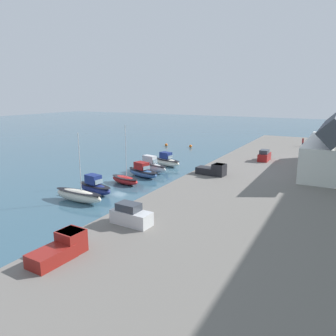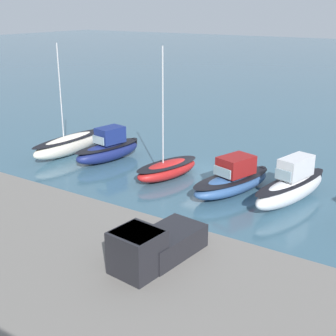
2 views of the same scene
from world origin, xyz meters
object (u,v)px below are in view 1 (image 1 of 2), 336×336
(moored_boat_0, at_px, (167,161))
(pickup_truck_1, at_px, (213,170))
(moored_boat_2, at_px, (143,171))
(person_on_quay, at_px, (303,142))
(mooring_buoy_0, at_px, (166,145))
(moored_boat_4, at_px, (95,187))
(parked_car_2, at_px, (131,215))
(parked_car_0, at_px, (264,156))
(moored_boat_1, at_px, (151,166))
(moored_boat_3, at_px, (125,180))
(moored_boat_5, at_px, (78,195))
(pickup_truck_0, at_px, (62,247))
(mooring_buoy_1, at_px, (191,146))

(moored_boat_0, distance_m, pickup_truck_1, 14.79)
(moored_boat_2, height_order, person_on_quay, person_on_quay)
(person_on_quay, distance_m, mooring_buoy_0, 34.86)
(moored_boat_0, xyz_separation_m, moored_boat_4, (21.17, -0.34, 0.01))
(parked_car_2, distance_m, person_on_quay, 61.80)
(parked_car_0, bearing_deg, mooring_buoy_0, 154.68)
(moored_boat_0, relative_size, parked_car_0, 1.57)
(moored_boat_1, xyz_separation_m, parked_car_2, (24.88, 12.69, 1.11))
(moored_boat_2, relative_size, moored_boat_3, 0.76)
(moored_boat_0, xyz_separation_m, parked_car_0, (-8.03, 17.31, 1.22))
(moored_boat_4, xyz_separation_m, person_on_quay, (-51.58, 22.18, 1.40))
(moored_boat_2, xyz_separation_m, moored_boat_5, (15.41, -0.28, -0.04))
(moored_boat_1, bearing_deg, moored_boat_3, 17.18)
(moored_boat_0, distance_m, moored_boat_3, 14.90)
(moored_boat_1, relative_size, moored_boat_4, 1.15)
(parked_car_0, bearing_deg, moored_boat_4, -121.47)
(pickup_truck_0, xyz_separation_m, pickup_truck_1, (-31.29, 1.12, 0.00))
(moored_boat_1, height_order, pickup_truck_0, pickup_truck_0)
(moored_boat_1, relative_size, mooring_buoy_0, 9.88)
(moored_boat_4, bearing_deg, moored_boat_5, 17.87)
(moored_boat_0, relative_size, parked_car_2, 1.54)
(moored_boat_1, distance_m, moored_boat_3, 9.12)
(mooring_buoy_0, bearing_deg, moored_boat_1, 22.98)
(mooring_buoy_1, bearing_deg, moored_boat_0, 12.53)
(moored_boat_3, bearing_deg, parked_car_0, 156.75)
(pickup_truck_0, height_order, mooring_buoy_0, pickup_truck_0)
(moored_boat_1, distance_m, mooring_buoy_1, 28.94)
(moored_boat_3, relative_size, mooring_buoy_1, 12.03)
(moored_boat_3, xyz_separation_m, parked_car_0, (-22.92, 16.84, 1.53))
(parked_car_2, xyz_separation_m, mooring_buoy_0, (-52.29, -24.32, -1.85))
(person_on_quay, bearing_deg, moored_boat_3, -25.26)
(pickup_truck_1, bearing_deg, person_on_quay, 172.17)
(pickup_truck_0, xyz_separation_m, mooring_buoy_0, (-60.50, -23.33, -1.75))
(moored_boat_2, distance_m, mooring_buoy_0, 33.58)
(moored_boat_4, distance_m, moored_boat_5, 3.91)
(parked_car_0, bearing_deg, moored_boat_5, -117.71)
(moored_boat_0, relative_size, mooring_buoy_1, 8.37)
(moored_boat_0, height_order, moored_boat_1, moored_boat_1)
(moored_boat_3, height_order, person_on_quay, moored_boat_3)
(pickup_truck_0, distance_m, mooring_buoy_1, 63.81)
(moored_boat_4, height_order, person_on_quay, person_on_quay)
(moored_boat_1, height_order, parked_car_2, parked_car_2)
(moored_boat_2, bearing_deg, moored_boat_0, -160.56)
(moored_boat_5, height_order, mooring_buoy_1, moored_boat_5)
(parked_car_2, bearing_deg, moored_boat_2, -146.83)
(parked_car_0, bearing_deg, mooring_buoy_1, 146.39)
(moored_boat_5, relative_size, parked_car_2, 2.15)
(moored_boat_4, xyz_separation_m, mooring_buoy_0, (-42.78, -11.48, -0.63))
(moored_boat_0, distance_m, parked_car_0, 19.12)
(parked_car_2, bearing_deg, pickup_truck_1, -176.93)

